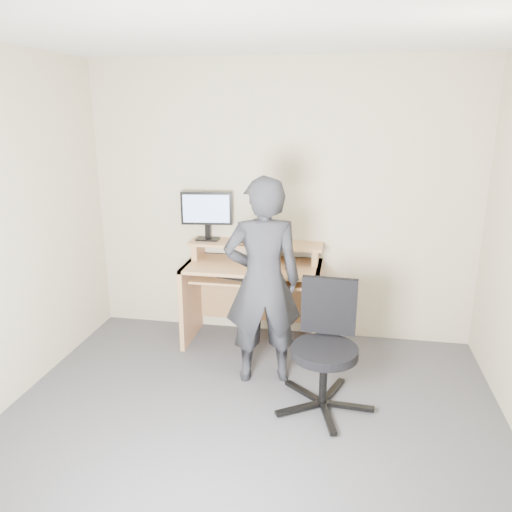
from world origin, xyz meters
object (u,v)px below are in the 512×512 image
(monitor, at_px, (207,211))
(person, at_px, (263,282))
(desk, at_px, (254,283))
(office_chair, at_px, (326,341))

(monitor, height_order, person, person)
(monitor, relative_size, person, 0.29)
(desk, relative_size, office_chair, 1.34)
(monitor, xyz_separation_m, person, (0.64, -0.77, -0.37))
(monitor, bearing_deg, desk, -17.96)
(desk, bearing_deg, office_chair, -54.19)
(office_chair, relative_size, person, 0.55)
(desk, relative_size, person, 0.74)
(desk, height_order, office_chair, office_chair)
(desk, xyz_separation_m, person, (0.19, -0.68, 0.26))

